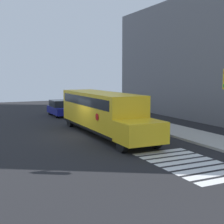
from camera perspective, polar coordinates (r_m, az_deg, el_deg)
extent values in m
plane|color=black|center=(21.74, -4.86, -4.25)|extent=(60.00, 60.00, 0.00)
cube|color=#B2ADA3|center=(24.71, 9.43, -2.80)|extent=(44.00, 3.00, 0.15)
cube|color=white|center=(17.24, 8.74, -7.22)|extent=(0.50, 3.20, 0.01)
cube|color=white|center=(16.68, 10.10, -7.72)|extent=(0.50, 3.20, 0.01)
cube|color=white|center=(16.14, 11.55, -8.25)|extent=(0.50, 3.20, 0.01)
cube|color=white|center=(15.60, 13.10, -8.81)|extent=(0.50, 3.20, 0.01)
cube|color=white|center=(15.08, 14.77, -9.41)|extent=(0.50, 3.20, 0.01)
cube|color=white|center=(14.58, 16.56, -10.04)|extent=(0.50, 3.20, 0.01)
cube|color=white|center=(14.09, 18.48, -10.70)|extent=(0.50, 3.20, 0.01)
cube|color=yellow|center=(22.18, -2.27, 0.41)|extent=(9.47, 2.50, 2.48)
cube|color=yellow|center=(17.20, 5.23, -3.65)|extent=(2.00, 2.50, 1.19)
cube|color=black|center=(22.34, -2.25, -2.55)|extent=(9.47, 2.54, 0.16)
cube|color=black|center=(22.12, -2.28, 2.19)|extent=(8.71, 2.53, 0.64)
cylinder|color=red|center=(19.32, -2.78, -0.91)|extent=(0.44, 0.02, 0.44)
cylinder|color=black|center=(17.95, 8.03, -5.02)|extent=(1.00, 0.30, 1.00)
cylinder|color=black|center=(16.88, 1.85, -5.71)|extent=(1.00, 0.30, 1.00)
cylinder|color=black|center=(25.98, -3.10, -1.30)|extent=(1.00, 0.30, 1.00)
cylinder|color=black|center=(25.26, -7.65, -1.59)|extent=(1.00, 0.30, 1.00)
cube|color=navy|center=(32.28, -9.36, 0.33)|extent=(4.22, 1.87, 0.70)
cube|color=#1E2328|center=(32.45, -9.51, 1.57)|extent=(2.36, 1.72, 0.66)
cylinder|color=black|center=(31.22, -7.22, -0.32)|extent=(0.64, 0.22, 0.64)
cylinder|color=black|center=(30.76, -10.10, -0.48)|extent=(0.64, 0.22, 0.64)
cylinder|color=black|center=(33.86, -8.68, 0.21)|extent=(0.64, 0.22, 0.64)
cylinder|color=black|center=(33.44, -11.35, 0.07)|extent=(0.64, 0.22, 0.64)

